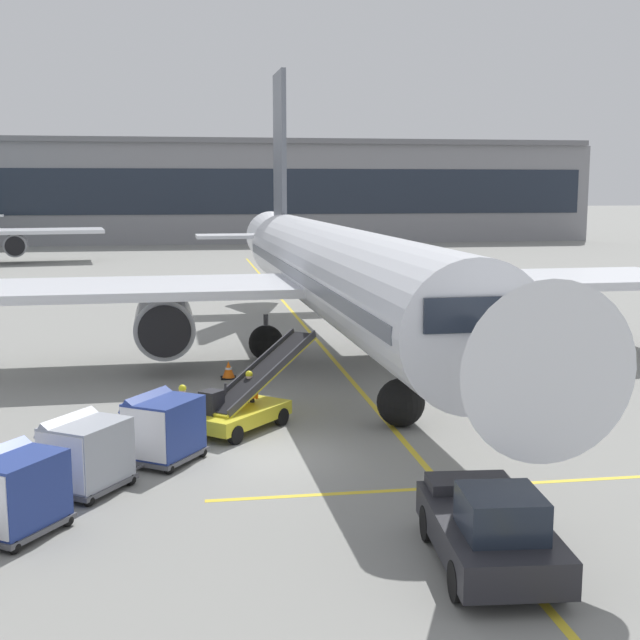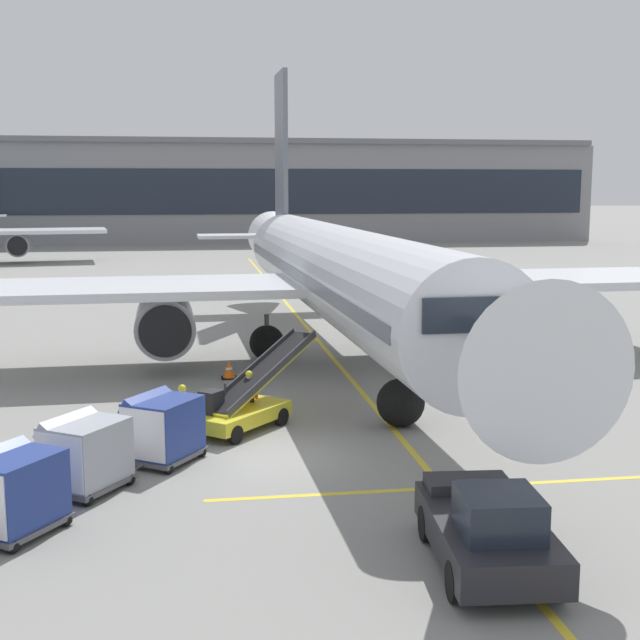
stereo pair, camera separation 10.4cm
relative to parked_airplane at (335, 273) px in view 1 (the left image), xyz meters
name	(u,v)px [view 1 (the left image)]	position (x,y,z in m)	size (l,w,h in m)	color
ground_plane	(273,458)	(-4.02, -12.92, -3.84)	(600.00, 600.00, 0.00)	gray
parked_airplane	(335,273)	(0.00, 0.00, 0.00)	(32.14, 42.14, 14.33)	silver
belt_loader	(245,403)	(-4.58, -9.83, -3.02)	(4.51, 4.92, 2.69)	gold
baggage_cart_lead	(163,427)	(-7.03, -12.79, -2.84)	(2.44, 2.71, 1.91)	#515156
baggage_cart_second	(85,452)	(-8.87, -14.82, -2.84)	(2.44, 2.71, 1.91)	#515156
baggage_cart_third	(14,490)	(-10.10, -17.31, -2.84)	(2.44, 2.71, 1.91)	#515156
pushback_tug	(490,529)	(-0.47, -20.54, -3.01)	(2.45, 4.56, 1.83)	#232328
ground_crew_by_loader	(183,409)	(-6.48, -10.98, -2.84)	(0.57, 0.26, 1.74)	#333847
ground_crew_by_carts	(249,394)	(-4.40, -9.37, -2.84)	(0.57, 0.27, 1.74)	black
safety_cone_engine_keepout	(228,370)	(-4.73, -2.66, -3.50)	(0.62, 0.62, 0.70)	black
apron_guidance_line_lead_in	(338,365)	(0.00, -0.74, -3.83)	(0.20, 110.00, 0.01)	yellow
apron_guidance_line_stop_bar	(445,488)	(0.02, -15.97, -3.83)	(12.00, 0.20, 0.01)	yellow
terminal_building	(201,191)	(-4.01, 87.69, 3.00)	(106.73, 21.88, 13.79)	gray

